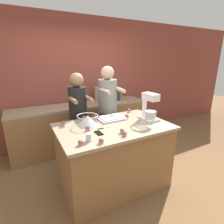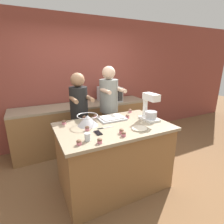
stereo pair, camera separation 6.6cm
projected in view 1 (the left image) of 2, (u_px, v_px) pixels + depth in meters
ground_plane at (113, 183)px, 2.70m from camera, size 16.00×16.00×0.00m
back_wall at (75, 82)px, 3.78m from camera, size 10.00×0.06×2.70m
island_counter at (114, 156)px, 2.56m from camera, size 1.54×0.98×0.96m
back_counter at (82, 126)px, 3.74m from camera, size 2.80×0.60×0.94m
person_left at (79, 118)px, 2.95m from camera, size 0.32×0.49×1.63m
person_right at (108, 112)px, 3.19m from camera, size 0.34×0.50×1.72m
stand_mixer at (149, 108)px, 2.60m from camera, size 0.20×0.30×0.40m
mixing_bowl at (88, 120)px, 2.39m from camera, size 0.29×0.29×0.15m
baking_tray at (111, 118)px, 2.65m from camera, size 0.40×0.29×0.04m
microwave_oven at (108, 94)px, 3.83m from camera, size 0.46×0.40×0.31m
cell_phone at (99, 133)px, 2.16m from camera, size 0.07×0.14×0.01m
drinking_glass at (89, 137)px, 1.95m from camera, size 0.07×0.07×0.09m
small_plate at (140, 128)px, 2.29m from camera, size 0.20×0.20×0.02m
knife at (105, 128)px, 2.32m from camera, size 0.22×0.02×0.01m
cupcake_0 at (147, 114)px, 2.83m from camera, size 0.06×0.06×0.06m
cupcake_1 at (84, 118)px, 2.63m from camera, size 0.06×0.06×0.06m
cupcake_2 at (101, 141)px, 1.89m from camera, size 0.06×0.06×0.06m
cupcake_3 at (81, 143)px, 1.85m from camera, size 0.06×0.06×0.06m
cupcake_4 at (127, 116)px, 2.71m from camera, size 0.06×0.06×0.06m
cupcake_5 at (95, 116)px, 2.71m from camera, size 0.06×0.06×0.06m
cupcake_6 at (122, 131)px, 2.15m from camera, size 0.06×0.06×0.06m
cupcake_7 at (63, 123)px, 2.43m from camera, size 0.06×0.06×0.06m
cupcake_8 at (88, 128)px, 2.23m from camera, size 0.06×0.06×0.06m
cupcake_9 at (125, 134)px, 2.07m from camera, size 0.06×0.06×0.06m
cupcake_10 at (129, 110)px, 3.00m from camera, size 0.06×0.06×0.06m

